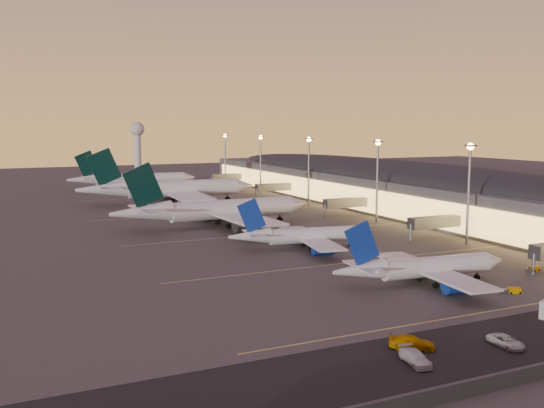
{
  "coord_description": "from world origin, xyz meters",
  "views": [
    {
      "loc": [
        -73.46,
        -117.0,
        30.29
      ],
      "look_at": [
        2.0,
        45.0,
        7.0
      ],
      "focal_mm": 40.0,
      "sensor_mm": 36.0,
      "label": 1
    }
  ],
  "objects_px": {
    "baggage_tug_b": "(533,269)",
    "radar_tower": "(137,139)",
    "airliner_narrow_south": "(422,268)",
    "service_van_a": "(415,358)",
    "airliner_wide_far": "(133,180)",
    "airliner_narrow_north": "(302,236)",
    "airliner_wide_mid": "(169,189)",
    "airliner_wide_near": "(216,210)",
    "baggage_tug_a": "(512,291)",
    "service_van_c": "(506,341)",
    "service_van_b": "(412,342)"
  },
  "relations": [
    {
      "from": "airliner_narrow_north",
      "to": "service_van_c",
      "type": "xyz_separation_m",
      "value": [
        -5.24,
        -70.11,
        -2.62
      ]
    },
    {
      "from": "airliner_wide_near",
      "to": "airliner_wide_far",
      "type": "xyz_separation_m",
      "value": [
        0.42,
        115.66,
        -0.26
      ]
    },
    {
      "from": "airliner_wide_mid",
      "to": "baggage_tug_b",
      "type": "relative_size",
      "value": 17.91
    },
    {
      "from": "airliner_wide_far",
      "to": "airliner_wide_near",
      "type": "bearing_deg",
      "value": -88.74
    },
    {
      "from": "airliner_narrow_north",
      "to": "airliner_wide_mid",
      "type": "relative_size",
      "value": 0.53
    },
    {
      "from": "airliner_wide_far",
      "to": "baggage_tug_b",
      "type": "relative_size",
      "value": 15.46
    },
    {
      "from": "airliner_narrow_south",
      "to": "service_van_b",
      "type": "bearing_deg",
      "value": -125.07
    },
    {
      "from": "airliner_wide_far",
      "to": "radar_tower",
      "type": "distance_m",
      "value": 96.81
    },
    {
      "from": "airliner_narrow_south",
      "to": "service_van_a",
      "type": "xyz_separation_m",
      "value": [
        -25.37,
        -30.4,
        -2.56
      ]
    },
    {
      "from": "airliner_narrow_south",
      "to": "baggage_tug_b",
      "type": "height_order",
      "value": "airliner_narrow_south"
    },
    {
      "from": "baggage_tug_a",
      "to": "baggage_tug_b",
      "type": "distance_m",
      "value": 19.77
    },
    {
      "from": "airliner_wide_near",
      "to": "service_van_b",
      "type": "distance_m",
      "value": 105.4
    },
    {
      "from": "airliner_narrow_south",
      "to": "airliner_narrow_north",
      "type": "bearing_deg",
      "value": 102.96
    },
    {
      "from": "service_van_a",
      "to": "airliner_narrow_north",
      "type": "bearing_deg",
      "value": 82.81
    },
    {
      "from": "radar_tower",
      "to": "baggage_tug_b",
      "type": "xyz_separation_m",
      "value": [
        18.1,
        -288.05,
        -21.38
      ]
    },
    {
      "from": "radar_tower",
      "to": "service_van_b",
      "type": "xyz_separation_m",
      "value": [
        -32.65,
        -313.08,
        -20.98
      ]
    },
    {
      "from": "airliner_wide_mid",
      "to": "baggage_tug_a",
      "type": "bearing_deg",
      "value": -78.46
    },
    {
      "from": "airliner_narrow_north",
      "to": "airliner_wide_far",
      "type": "height_order",
      "value": "airliner_wide_far"
    },
    {
      "from": "airliner_narrow_south",
      "to": "service_van_b",
      "type": "distance_m",
      "value": 34.37
    },
    {
      "from": "airliner_wide_mid",
      "to": "baggage_tug_a",
      "type": "height_order",
      "value": "airliner_wide_mid"
    },
    {
      "from": "airliner_narrow_south",
      "to": "service_van_a",
      "type": "height_order",
      "value": "airliner_narrow_south"
    },
    {
      "from": "airliner_narrow_south",
      "to": "airliner_wide_far",
      "type": "height_order",
      "value": "airliner_wide_far"
    },
    {
      "from": "service_van_c",
      "to": "baggage_tug_a",
      "type": "bearing_deg",
      "value": 43.02
    },
    {
      "from": "airliner_narrow_south",
      "to": "airliner_wide_far",
      "type": "distance_m",
      "value": 195.06
    },
    {
      "from": "airliner_wide_far",
      "to": "baggage_tug_a",
      "type": "distance_m",
      "value": 207.33
    },
    {
      "from": "baggage_tug_a",
      "to": "airliner_wide_far",
      "type": "bearing_deg",
      "value": 119.79
    },
    {
      "from": "airliner_wide_mid",
      "to": "airliner_wide_far",
      "type": "height_order",
      "value": "airliner_wide_mid"
    },
    {
      "from": "airliner_narrow_south",
      "to": "airliner_wide_near",
      "type": "xyz_separation_m",
      "value": [
        -13.07,
        78.98,
        1.77
      ]
    },
    {
      "from": "airliner_narrow_north",
      "to": "airliner_wide_mid",
      "type": "xyz_separation_m",
      "value": [
        -6.2,
        99.08,
        2.29
      ]
    },
    {
      "from": "baggage_tug_b",
      "to": "service_van_c",
      "type": "relative_size",
      "value": 0.7
    },
    {
      "from": "service_van_a",
      "to": "airliner_wide_far",
      "type": "bearing_deg",
      "value": 95.92
    },
    {
      "from": "airliner_narrow_north",
      "to": "service_van_a",
      "type": "distance_m",
      "value": 72.7
    },
    {
      "from": "airliner_narrow_south",
      "to": "airliner_wide_near",
      "type": "relative_size",
      "value": 0.59
    },
    {
      "from": "airliner_narrow_south",
      "to": "airliner_narrow_north",
      "type": "relative_size",
      "value": 1.01
    },
    {
      "from": "baggage_tug_b",
      "to": "radar_tower",
      "type": "bearing_deg",
      "value": 79.31
    },
    {
      "from": "airliner_narrow_south",
      "to": "service_van_c",
      "type": "distance_m",
      "value": 32.52
    },
    {
      "from": "service_van_b",
      "to": "service_van_c",
      "type": "relative_size",
      "value": 1.11
    },
    {
      "from": "airliner_wide_near",
      "to": "airliner_wide_mid",
      "type": "height_order",
      "value": "airliner_wide_mid"
    },
    {
      "from": "airliner_wide_mid",
      "to": "radar_tower",
      "type": "xyz_separation_m",
      "value": [
        21.34,
        148.77,
        16.19
      ]
    },
    {
      "from": "airliner_wide_mid",
      "to": "baggage_tug_b",
      "type": "height_order",
      "value": "airliner_wide_mid"
    },
    {
      "from": "radar_tower",
      "to": "service_van_b",
      "type": "relative_size",
      "value": 5.28
    },
    {
      "from": "radar_tower",
      "to": "service_van_c",
      "type": "xyz_separation_m",
      "value": [
        -20.37,
        -317.96,
        -21.1
      ]
    },
    {
      "from": "airliner_wide_mid",
      "to": "service_van_c",
      "type": "bearing_deg",
      "value": -86.72
    },
    {
      "from": "airliner_wide_mid",
      "to": "airliner_narrow_north",
      "type": "bearing_deg",
      "value": -83.46
    },
    {
      "from": "airliner_narrow_south",
      "to": "radar_tower",
      "type": "xyz_separation_m",
      "value": [
        10.22,
        287.17,
        18.47
      ]
    },
    {
      "from": "airliner_wide_mid",
      "to": "airliner_wide_far",
      "type": "bearing_deg",
      "value": 94.51
    },
    {
      "from": "airliner_narrow_south",
      "to": "airliner_wide_mid",
      "type": "bearing_deg",
      "value": 100.42
    },
    {
      "from": "airliner_narrow_south",
      "to": "radar_tower",
      "type": "distance_m",
      "value": 287.95
    },
    {
      "from": "service_van_a",
      "to": "radar_tower",
      "type": "bearing_deg",
      "value": 92.76
    },
    {
      "from": "airliner_wide_near",
      "to": "radar_tower",
      "type": "height_order",
      "value": "radar_tower"
    }
  ]
}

